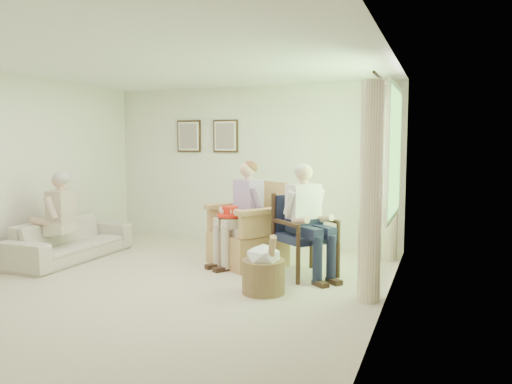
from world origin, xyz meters
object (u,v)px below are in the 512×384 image
(sofa, at_px, (70,240))
(person_sofa, at_px, (57,213))
(person_wicker, at_px, (244,206))
(wood_armchair, at_px, (307,231))
(wicker_armchair, at_px, (248,238))
(person_dark, at_px, (304,212))
(hatbox, at_px, (264,269))
(red_hat, at_px, (230,213))

(sofa, distance_m, person_sofa, 0.48)
(person_wicker, bearing_deg, wood_armchair, 26.96)
(person_wicker, relative_size, person_sofa, 1.13)
(person_wicker, xyz_separation_m, person_sofa, (-2.49, -0.76, -0.13))
(sofa, relative_size, person_wicker, 1.40)
(wicker_armchair, distance_m, person_dark, 1.09)
(wood_armchair, bearing_deg, person_dark, -140.29)
(hatbox, bearing_deg, wicker_armchair, 118.63)
(wicker_armchair, bearing_deg, person_sofa, -126.72)
(wood_armchair, relative_size, red_hat, 3.00)
(wicker_armchair, relative_size, red_hat, 3.38)
(person_wicker, distance_m, red_hat, 0.23)
(person_dark, xyz_separation_m, red_hat, (-1.04, 0.11, -0.07))
(sofa, xyz_separation_m, person_dark, (3.39, 0.25, 0.53))
(hatbox, bearing_deg, person_wicker, 121.91)
(wood_armchair, xyz_separation_m, hatbox, (-0.24, -0.96, -0.28))
(wood_armchair, xyz_separation_m, person_wicker, (-0.90, 0.10, 0.28))
(person_sofa, relative_size, red_hat, 3.70)
(wood_armchair, distance_m, person_wicker, 0.95)
(sofa, xyz_separation_m, person_sofa, (-0.00, -0.24, 0.41))
(wicker_armchair, xyz_separation_m, wood_armchair, (0.90, -0.25, 0.19))
(red_hat, relative_size, hatbox, 0.48)
(person_dark, distance_m, red_hat, 1.05)
(red_hat, distance_m, hatbox, 1.29)
(person_sofa, bearing_deg, person_dark, 86.93)
(sofa, relative_size, person_sofa, 1.57)
(sofa, height_order, person_sofa, person_sofa)
(wicker_armchair, height_order, person_wicker, person_wicker)
(person_sofa, bearing_deg, person_wicker, 95.59)
(wicker_armchair, xyz_separation_m, person_sofa, (-2.49, -0.91, 0.34))
(sofa, relative_size, person_dark, 1.41)
(sofa, xyz_separation_m, hatbox, (3.15, -0.54, -0.01))
(wood_armchair, distance_m, sofa, 3.43)
(wood_armchair, xyz_separation_m, sofa, (-3.39, -0.42, -0.27))
(wicker_armchair, distance_m, person_sofa, 2.67)
(person_dark, bearing_deg, wicker_armchair, 104.93)
(wicker_armchair, distance_m, hatbox, 1.38)
(hatbox, bearing_deg, red_hat, 131.71)
(person_sofa, distance_m, hatbox, 3.19)
(wood_armchair, height_order, red_hat, wood_armchair)
(person_wicker, xyz_separation_m, red_hat, (-0.14, -0.16, -0.08))
(person_wicker, distance_m, person_sofa, 2.61)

